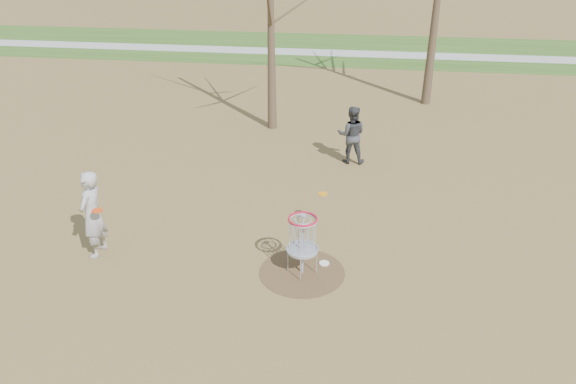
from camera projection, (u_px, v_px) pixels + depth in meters
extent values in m
plane|color=brown|center=(302.00, 272.00, 11.73)|extent=(160.00, 160.00, 0.00)
cube|color=#2D5119|center=(346.00, 49.00, 30.29)|extent=(160.00, 8.00, 0.01)
cube|color=#9E9E99|center=(345.00, 53.00, 29.40)|extent=(160.00, 1.50, 0.01)
cylinder|color=#47331E|center=(302.00, 272.00, 11.73)|extent=(1.80, 1.80, 0.01)
imported|color=#A7A7A7|center=(92.00, 214.00, 11.93)|extent=(0.52, 0.75, 1.97)
imported|color=#37383D|center=(352.00, 135.00, 16.46)|extent=(0.85, 0.66, 1.73)
cylinder|color=white|center=(324.00, 263.00, 12.00)|extent=(0.22, 0.22, 0.02)
cylinder|color=orange|center=(323.00, 194.00, 12.95)|extent=(0.22, 0.22, 0.04)
cylinder|color=#E93D0C|center=(97.00, 211.00, 11.54)|extent=(0.22, 0.22, 0.02)
cylinder|color=#9EA3AD|center=(302.00, 245.00, 11.43)|extent=(0.05, 0.05, 1.35)
cylinder|color=#9EA3AD|center=(302.00, 250.00, 11.48)|extent=(0.64, 0.64, 0.04)
torus|color=#9EA3AD|center=(303.00, 221.00, 11.17)|extent=(0.60, 0.60, 0.04)
torus|color=red|center=(303.00, 219.00, 11.15)|extent=(0.60, 0.60, 0.04)
cone|color=#382B1E|center=(271.00, 16.00, 17.79)|extent=(0.32, 0.32, 7.50)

